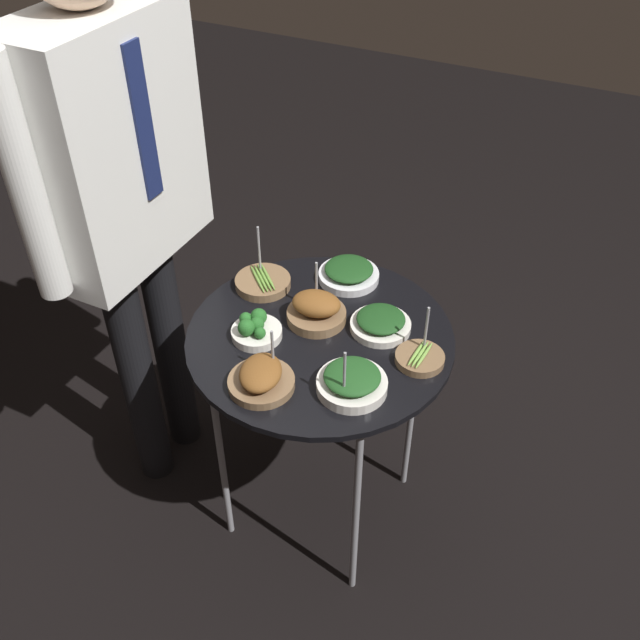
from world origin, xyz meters
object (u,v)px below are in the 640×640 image
(serving_cart, at_px, (320,349))
(bowl_spinach_mid_right, at_px, (352,381))
(bowl_roast_back_left, at_px, (261,378))
(bowl_asparagus_mid_left, at_px, (420,358))
(bowl_broccoli_front_left, at_px, (255,329))
(bowl_spinach_center, at_px, (349,273))
(bowl_roast_back_right, at_px, (316,310))
(waiter_figure, at_px, (116,173))
(bowl_asparagus_front_right, at_px, (263,282))
(bowl_spinach_front_center, at_px, (381,323))

(serving_cart, relative_size, bowl_spinach_mid_right, 4.33)
(bowl_roast_back_left, relative_size, bowl_asparagus_mid_left, 1.09)
(serving_cart, height_order, bowl_broccoli_front_left, bowl_broccoli_front_left)
(bowl_spinach_center, bearing_deg, bowl_spinach_mid_right, -154.51)
(bowl_roast_back_right, height_order, bowl_spinach_mid_right, bowl_spinach_mid_right)
(bowl_roast_back_right, distance_m, bowl_spinach_center, 0.21)
(bowl_asparagus_mid_left, distance_m, waiter_figure, 0.91)
(bowl_asparagus_front_right, distance_m, waiter_figure, 0.50)
(serving_cart, height_order, bowl_spinach_front_center, bowl_spinach_front_center)
(bowl_spinach_mid_right, xyz_separation_m, bowl_roast_back_left, (-0.09, 0.20, 0.00))
(bowl_spinach_front_center, height_order, bowl_asparagus_mid_left, bowl_asparagus_mid_left)
(bowl_asparagus_front_right, bearing_deg, bowl_asparagus_mid_left, -100.80)
(bowl_broccoli_front_left, xyz_separation_m, bowl_asparagus_mid_left, (0.10, -0.42, -0.01))
(bowl_roast_back_right, bearing_deg, bowl_broccoli_front_left, 138.98)
(bowl_spinach_center, bearing_deg, bowl_broccoli_front_left, 160.98)
(bowl_asparagus_front_right, relative_size, waiter_figure, 0.10)
(bowl_roast_back_left, distance_m, bowl_spinach_center, 0.49)
(bowl_spinach_mid_right, height_order, waiter_figure, waiter_figure)
(bowl_roast_back_left, bearing_deg, bowl_asparagus_mid_left, -51.13)
(bowl_roast_back_left, distance_m, bowl_broccoli_front_left, 0.19)
(bowl_spinach_center, distance_m, waiter_figure, 0.69)
(serving_cart, height_order, bowl_asparagus_mid_left, bowl_asparagus_mid_left)
(serving_cart, bearing_deg, bowl_broccoli_front_left, 118.63)
(bowl_broccoli_front_left, height_order, bowl_spinach_front_center, bowl_broccoli_front_left)
(serving_cart, bearing_deg, bowl_asparagus_front_right, 64.06)
(bowl_broccoli_front_left, height_order, bowl_asparagus_front_right, bowl_asparagus_front_right)
(serving_cart, bearing_deg, bowl_spinach_front_center, -55.80)
(bowl_roast_back_right, bearing_deg, bowl_spinach_mid_right, -135.47)
(bowl_asparagus_mid_left, height_order, waiter_figure, waiter_figure)
(bowl_broccoli_front_left, bearing_deg, bowl_asparagus_mid_left, -76.58)
(waiter_figure, bearing_deg, bowl_asparagus_front_right, -67.12)
(bowl_asparagus_front_right, distance_m, bowl_spinach_center, 0.25)
(serving_cart, xyz_separation_m, bowl_broccoli_front_left, (-0.08, 0.15, 0.08))
(bowl_asparagus_mid_left, bearing_deg, bowl_spinach_center, 52.31)
(bowl_spinach_front_center, bearing_deg, bowl_roast_back_right, 103.84)
(bowl_spinach_front_center, xyz_separation_m, bowl_asparagus_mid_left, (-0.07, -0.14, -0.01))
(serving_cart, relative_size, bowl_roast_back_right, 4.68)
(bowl_broccoli_front_left, distance_m, bowl_spinach_front_center, 0.33)
(bowl_roast_back_right, distance_m, bowl_spinach_mid_right, 0.28)
(bowl_broccoli_front_left, distance_m, bowl_spinach_center, 0.36)
(bowl_spinach_center, height_order, bowl_asparagus_mid_left, bowl_asparagus_mid_left)
(serving_cart, height_order, bowl_roast_back_right, bowl_roast_back_right)
(serving_cart, height_order, waiter_figure, waiter_figure)
(bowl_spinach_mid_right, xyz_separation_m, bowl_spinach_front_center, (0.24, 0.02, -0.01))
(bowl_roast_back_right, relative_size, bowl_spinach_mid_right, 0.93)
(bowl_roast_back_left, bearing_deg, bowl_roast_back_right, -1.57)
(bowl_broccoli_front_left, distance_m, bowl_asparagus_front_right, 0.22)
(bowl_roast_back_right, height_order, bowl_asparagus_front_right, bowl_asparagus_front_right)
(bowl_spinach_front_center, relative_size, bowl_asparagus_mid_left, 1.08)
(waiter_figure, bearing_deg, serving_cart, -87.50)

